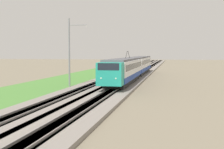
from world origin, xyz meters
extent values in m
cube|color=gray|center=(50.00, 0.00, 0.15)|extent=(240.00, 4.40, 0.30)
cube|color=gray|center=(50.00, -3.81, 0.15)|extent=(240.00, 4.40, 0.30)
cube|color=#4C4238|center=(50.00, 0.00, 0.15)|extent=(240.00, 1.57, 0.30)
cube|color=gray|center=(50.00, 0.53, 0.38)|extent=(240.00, 0.07, 0.15)
cube|color=gray|center=(50.00, -0.53, 0.38)|extent=(240.00, 0.07, 0.15)
cube|color=#4C4238|center=(50.00, -3.81, 0.15)|extent=(240.00, 1.57, 0.30)
cube|color=gray|center=(50.00, -3.28, 0.38)|extent=(240.00, 0.07, 0.15)
cube|color=gray|center=(50.00, -4.34, 0.38)|extent=(240.00, 0.07, 0.15)
cube|color=#4C8438|center=(50.00, 6.27, 0.06)|extent=(240.00, 10.15, 0.12)
cube|color=teal|center=(28.98, -3.81, 2.26)|extent=(1.91, 2.82, 2.53)
cube|color=black|center=(28.69, -3.81, 3.11)|extent=(1.38, 2.35, 0.76)
sphere|color=#F2EAC6|center=(28.07, -3.00, 1.86)|extent=(0.20, 0.20, 0.20)
sphere|color=#F2EAC6|center=(28.07, -4.62, 1.86)|extent=(0.20, 0.20, 0.20)
cube|color=navy|center=(39.34, -3.81, 1.35)|extent=(18.81, 2.93, 0.71)
cube|color=silver|center=(39.34, -3.81, 2.62)|extent=(18.81, 2.93, 1.82)
cube|color=black|center=(39.34, -3.81, 2.76)|extent=(17.30, 2.95, 0.76)
cube|color=#515156|center=(39.34, -3.81, 3.65)|extent=(18.81, 2.70, 0.25)
cube|color=black|center=(39.34, -3.81, 0.72)|extent=(17.87, 2.49, 0.55)
cylinder|color=black|center=(31.73, -3.28, 0.88)|extent=(0.86, 0.12, 0.86)
cylinder|color=black|center=(31.73, -4.34, 0.88)|extent=(0.86, 0.12, 0.86)
cube|color=navy|center=(59.70, -3.81, 1.35)|extent=(20.72, 2.93, 0.71)
cube|color=silver|center=(59.70, -3.81, 2.62)|extent=(20.72, 2.93, 1.82)
cube|color=black|center=(59.70, -3.81, 2.76)|extent=(19.06, 2.95, 0.76)
cube|color=#515156|center=(59.70, -3.81, 3.65)|extent=(20.72, 2.70, 0.25)
cube|color=black|center=(59.70, -3.81, 0.72)|extent=(19.69, 2.49, 0.55)
cylinder|color=black|center=(42.16, -3.64, 4.33)|extent=(0.06, 0.33, 1.08)
cylinder|color=black|center=(42.16, -3.99, 4.33)|extent=(0.06, 0.33, 1.08)
cube|color=black|center=(31.73, -3.81, 0.00)|extent=(0.10, 0.10, 0.00)
cylinder|color=slate|center=(34.91, 2.93, 4.56)|extent=(0.22, 0.22, 9.12)
cylinder|color=slate|center=(34.91, 1.73, 8.22)|extent=(0.08, 2.40, 0.08)
cylinder|color=#B2ADA8|center=(34.91, 0.53, 8.02)|extent=(0.10, 0.10, 0.30)
camera|label=1|loc=(-4.48, -10.64, 4.63)|focal=50.00mm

